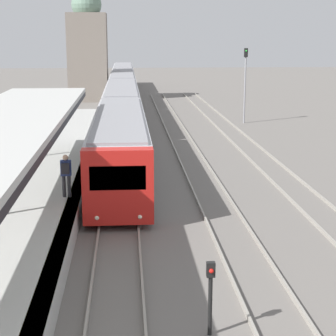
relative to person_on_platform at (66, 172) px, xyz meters
The scene contains 6 objects.
platform_canopy 3.45m from the person_on_platform, 133.66° to the right, with size 4.00×24.92×3.26m.
person_on_platform is the anchor object (origin of this frame).
train_near 31.23m from the person_on_platform, 86.33° to the left, with size 2.59×65.86×3.14m.
signal_post_near 10.08m from the person_on_platform, 65.07° to the right, with size 0.20×0.21×1.84m.
signal_mast_far 26.75m from the person_on_platform, 63.43° to the left, with size 0.28×0.29×6.00m.
distant_domed_building 41.78m from the person_on_platform, 92.36° to the left, with size 4.19×4.19×11.84m.
Camera 1 is at (0.35, -8.17, 6.92)m, focal length 60.00 mm.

